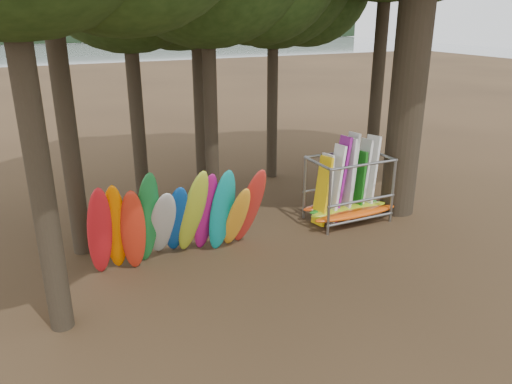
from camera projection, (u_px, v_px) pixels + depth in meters
name	position (u px, v px, depth m)	size (l,w,h in m)	color
ground	(299.00, 248.00, 14.95)	(120.00, 120.00, 0.00)	#47331E
lake	(72.00, 64.00, 65.91)	(160.00, 160.00, 0.00)	gray
far_shore	(45.00, 34.00, 107.70)	(160.00, 4.00, 4.00)	black
kayak_row	(177.00, 219.00, 13.64)	(4.97, 2.02, 3.03)	red
storage_rack	(348.00, 191.00, 16.62)	(3.16, 1.54, 2.93)	gray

